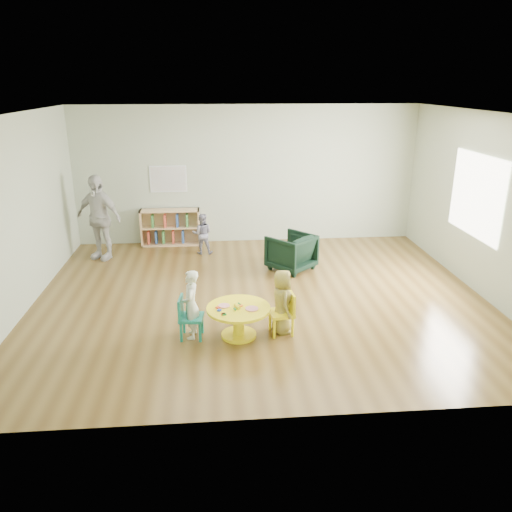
# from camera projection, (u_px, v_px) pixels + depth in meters

# --- Properties ---
(room) EXTENTS (7.10, 7.00, 2.80)m
(room) POSITION_uv_depth(u_px,v_px,m) (262.00, 178.00, 7.25)
(room) COLOR brown
(room) RESTS_ON ground
(activity_table) EXTENTS (0.84, 0.84, 0.47)m
(activity_table) POSITION_uv_depth(u_px,v_px,m) (239.00, 316.00, 6.57)
(activity_table) COLOR yellow
(activity_table) RESTS_ON ground
(kid_chair_left) EXTENTS (0.34, 0.34, 0.58)m
(kid_chair_left) POSITION_uv_depth(u_px,v_px,m) (188.00, 316.00, 6.54)
(kid_chair_left) COLOR #17816F
(kid_chair_left) RESTS_ON ground
(kid_chair_right) EXTENTS (0.35, 0.35, 0.59)m
(kid_chair_right) POSITION_uv_depth(u_px,v_px,m) (285.00, 312.00, 6.66)
(kid_chair_right) COLOR yellow
(kid_chair_right) RESTS_ON ground
(bookshelf) EXTENTS (1.20, 0.30, 0.75)m
(bookshelf) POSITION_uv_depth(u_px,v_px,m) (170.00, 227.00, 10.31)
(bookshelf) COLOR tan
(bookshelf) RESTS_ON ground
(alphabet_poster) EXTENTS (0.74, 0.01, 0.54)m
(alphabet_poster) POSITION_uv_depth(u_px,v_px,m) (168.00, 179.00, 10.10)
(alphabet_poster) COLOR white
(alphabet_poster) RESTS_ON ground
(armchair) EXTENTS (1.01, 1.01, 0.66)m
(armchair) POSITION_uv_depth(u_px,v_px,m) (291.00, 252.00, 8.93)
(armchair) COLOR black
(armchair) RESTS_ON ground
(child_left) EXTENTS (0.24, 0.35, 0.94)m
(child_left) POSITION_uv_depth(u_px,v_px,m) (191.00, 304.00, 6.51)
(child_left) COLOR silver
(child_left) RESTS_ON ground
(child_right) EXTENTS (0.34, 0.47, 0.89)m
(child_right) POSITION_uv_depth(u_px,v_px,m) (282.00, 302.00, 6.65)
(child_right) COLOR yellow
(child_right) RESTS_ON ground
(toddler) EXTENTS (0.41, 0.33, 0.81)m
(toddler) POSITION_uv_depth(u_px,v_px,m) (202.00, 234.00, 9.75)
(toddler) COLOR #1B1A41
(toddler) RESTS_ON ground
(adult_caretaker) EXTENTS (1.02, 0.76, 1.61)m
(adult_caretaker) POSITION_uv_depth(u_px,v_px,m) (99.00, 217.00, 9.36)
(adult_caretaker) COLOR beige
(adult_caretaker) RESTS_ON ground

